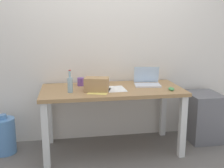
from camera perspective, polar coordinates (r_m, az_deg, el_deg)
ground_plane at (r=3.37m, az=-0.00°, el=-13.45°), size 8.00×8.00×0.00m
back_wall at (r=3.46m, az=-1.20°, el=9.59°), size 5.20×0.08×2.60m
desk at (r=3.14m, az=-0.00°, el=-2.76°), size 1.61×0.75×0.75m
laptop_right at (r=3.29m, az=7.39°, el=0.54°), size 0.33×0.27×0.21m
beer_bottle at (r=2.94m, az=-8.79°, el=-0.04°), size 0.06×0.06×0.25m
computer_mouse at (r=3.09m, az=12.35°, el=-1.01°), size 0.07×0.10×0.03m
cardboard_box at (r=2.97m, az=-3.26°, el=-0.08°), size 0.29×0.21×0.15m
coffee_mug at (r=3.26m, az=-6.59°, el=0.48°), size 0.08×0.08×0.09m
paper_yellow_folder at (r=2.99m, az=-2.66°, el=-1.48°), size 0.30×0.35×0.00m
paper_sheet_center at (r=3.08m, az=0.79°, el=-1.04°), size 0.22×0.30×0.00m
water_cooler_jug at (r=3.44m, az=-21.73°, el=-10.04°), size 0.26×0.26×0.47m
filing_cabinet at (r=3.72m, az=18.48°, el=-6.47°), size 0.40×0.48×0.61m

